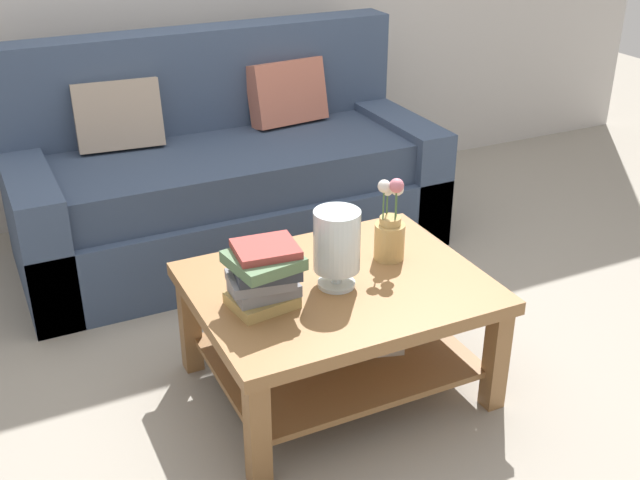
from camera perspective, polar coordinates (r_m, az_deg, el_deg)
name	(u,v)px	position (r m, az deg, el deg)	size (l,w,h in m)	color
ground_plane	(310,332)	(3.37, -0.76, -6.72)	(10.00, 10.00, 0.00)	gray
couch	(225,179)	(3.98, -6.94, 4.43)	(2.06, 0.90, 1.06)	#384760
coffee_table	(339,312)	(2.89, 1.42, -5.24)	(1.03, 0.82, 0.46)	olive
book_stack_main	(264,275)	(2.63, -4.11, -2.57)	(0.26, 0.24, 0.22)	tan
glass_hurricane_vase	(337,243)	(2.72, 1.23, -0.24)	(0.16, 0.16, 0.29)	silver
flower_pitcher	(390,230)	(2.94, 5.10, 0.71)	(0.12, 0.12, 0.33)	tan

